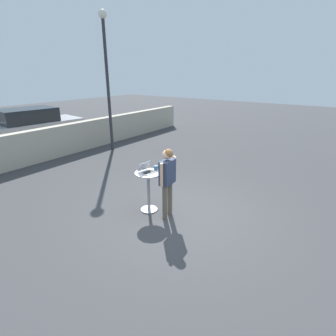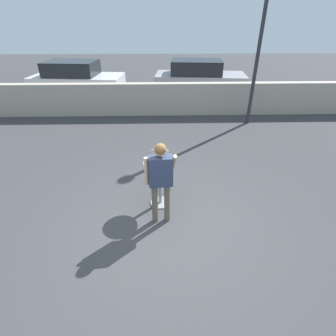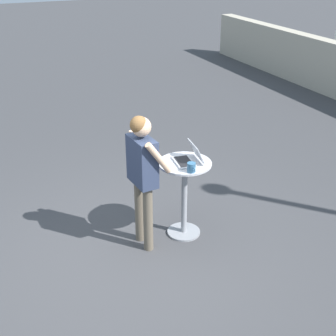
% 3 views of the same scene
% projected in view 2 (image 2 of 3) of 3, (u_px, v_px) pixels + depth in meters
% --- Properties ---
extents(ground_plane, '(50.00, 50.00, 0.00)m').
position_uv_depth(ground_plane, '(171.00, 229.00, 4.78)').
color(ground_plane, '#3D3D3F').
extents(pavement_kerb, '(17.75, 0.35, 1.19)m').
position_uv_depth(pavement_kerb, '(165.00, 99.00, 10.01)').
color(pavement_kerb, '#B2A893').
rests_on(pavement_kerb, ground_plane).
extents(cafe_table, '(0.62, 0.62, 0.97)m').
position_uv_depth(cafe_table, '(160.00, 178.00, 5.13)').
color(cafe_table, gray).
rests_on(cafe_table, ground_plane).
extents(laptop, '(0.37, 0.34, 0.23)m').
position_uv_depth(laptop, '(160.00, 159.00, 4.96)').
color(laptop, '#B7BABF').
rests_on(laptop, cafe_table).
extents(coffee_mug, '(0.13, 0.10, 0.11)m').
position_uv_depth(coffee_mug, '(173.00, 161.00, 4.90)').
color(coffee_mug, '#336084').
rests_on(coffee_mug, cafe_table).
extents(standing_person, '(0.55, 0.38, 1.62)m').
position_uv_depth(standing_person, '(161.00, 175.00, 4.47)').
color(standing_person, brown).
rests_on(standing_person, ground_plane).
extents(parked_car_near_street, '(4.32, 2.25, 1.61)m').
position_uv_depth(parked_car_near_street, '(199.00, 78.00, 12.33)').
color(parked_car_near_street, '#9E9EA3').
rests_on(parked_car_near_street, ground_plane).
extents(parked_car_further_down, '(4.19, 2.21, 1.62)m').
position_uv_depth(parked_car_further_down, '(77.00, 80.00, 11.98)').
color(parked_car_further_down, silver).
rests_on(parked_car_further_down, ground_plane).
extents(street_lamp, '(0.32, 0.32, 5.27)m').
position_uv_depth(street_lamp, '(264.00, 18.00, 7.81)').
color(street_lamp, '#2D2D33').
rests_on(street_lamp, ground_plane).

